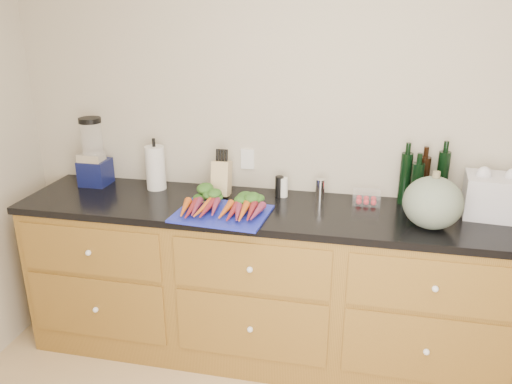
% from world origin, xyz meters
% --- Properties ---
extents(wall_back, '(4.10, 0.05, 2.60)m').
position_xyz_m(wall_back, '(0.00, 1.62, 1.30)').
color(wall_back, '#BDB29C').
rests_on(wall_back, ground).
extents(cabinets, '(3.60, 0.64, 0.90)m').
position_xyz_m(cabinets, '(0.00, 1.30, 0.45)').
color(cabinets, brown).
rests_on(cabinets, ground).
extents(countertop, '(3.64, 0.62, 0.04)m').
position_xyz_m(countertop, '(0.00, 1.30, 0.92)').
color(countertop, black).
rests_on(countertop, cabinets).
extents(cutting_board, '(0.51, 0.40, 0.01)m').
position_xyz_m(cutting_board, '(-0.64, 1.14, 0.95)').
color(cutting_board, '#1A25AD').
rests_on(cutting_board, countertop).
extents(carrots, '(0.44, 0.32, 0.06)m').
position_xyz_m(carrots, '(-0.64, 1.18, 0.98)').
color(carrots, '#D55B19').
rests_on(carrots, cutting_board).
extents(squash, '(0.29, 0.29, 0.26)m').
position_xyz_m(squash, '(0.42, 1.20, 1.07)').
color(squash, '#526252').
rests_on(squash, countertop).
extents(blender_appliance, '(0.16, 0.16, 0.42)m').
position_xyz_m(blender_appliance, '(-1.54, 1.46, 1.12)').
color(blender_appliance, '#0E1342').
rests_on(blender_appliance, countertop).
extents(paper_towel, '(0.12, 0.12, 0.26)m').
position_xyz_m(paper_towel, '(-1.14, 1.46, 1.07)').
color(paper_towel, silver).
rests_on(paper_towel, countertop).
extents(knife_block, '(0.10, 0.10, 0.20)m').
position_xyz_m(knife_block, '(-0.72, 1.44, 1.04)').
color(knife_block, tan).
rests_on(knife_block, countertop).
extents(grinder_salt, '(0.05, 0.05, 0.11)m').
position_xyz_m(grinder_salt, '(-0.36, 1.48, 1.00)').
color(grinder_salt, white).
rests_on(grinder_salt, countertop).
extents(grinder_pepper, '(0.05, 0.05, 0.12)m').
position_xyz_m(grinder_pepper, '(-0.39, 1.48, 1.00)').
color(grinder_pepper, black).
rests_on(grinder_pepper, countertop).
extents(canister_chrome, '(0.05, 0.05, 0.12)m').
position_xyz_m(canister_chrome, '(-0.15, 1.48, 1.00)').
color(canister_chrome, white).
rests_on(canister_chrome, countertop).
extents(tomato_box, '(0.15, 0.12, 0.07)m').
position_xyz_m(tomato_box, '(0.11, 1.47, 0.98)').
color(tomato_box, white).
rests_on(tomato_box, countertop).
extents(bottles, '(0.26, 0.13, 0.31)m').
position_xyz_m(bottles, '(0.40, 1.51, 1.08)').
color(bottles, black).
rests_on(bottles, countertop).
extents(grocery_bag, '(0.32, 0.27, 0.22)m').
position_xyz_m(grocery_bag, '(0.76, 1.42, 1.05)').
color(grocery_bag, silver).
rests_on(grocery_bag, countertop).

